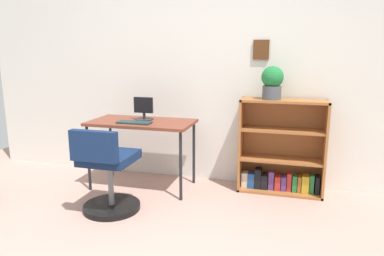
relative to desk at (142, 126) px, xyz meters
name	(u,v)px	position (x,y,z in m)	size (l,w,h in m)	color
wall_back	(196,75)	(0.47, 0.47, 0.51)	(5.20, 0.12, 2.36)	silver
desk	(142,126)	(0.00, 0.00, 0.00)	(1.09, 0.57, 0.72)	brown
monitor	(144,110)	(0.00, 0.07, 0.16)	(0.21, 0.19, 0.24)	#262628
keyboard	(134,122)	(-0.02, -0.14, 0.07)	(0.35, 0.14, 0.02)	#203334
office_chair	(107,174)	(-0.05, -0.67, -0.31)	(0.52, 0.55, 0.80)	black
bookshelf_low	(281,152)	(1.43, 0.28, -0.25)	(0.85, 0.30, 0.97)	#9B5B2E
potted_plant_on_shelf	(272,82)	(1.31, 0.23, 0.48)	(0.22, 0.22, 0.33)	#474C51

